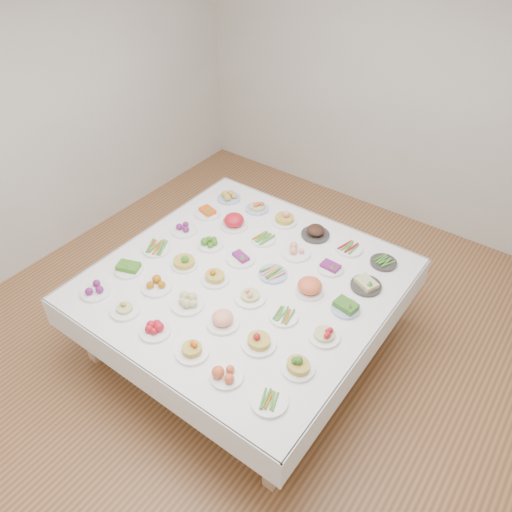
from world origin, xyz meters
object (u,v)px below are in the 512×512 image
Objects in this scene: display_table at (245,284)px; dish_18 at (184,228)px; dish_0 at (94,289)px; dish_35 at (383,262)px.

display_table is 9.68× the size of dish_18.
dish_35 is at bearing 45.03° from dish_0.
dish_18 is at bearing 89.11° from dish_0.
dish_0 reaches higher than dish_35.
dish_0 is at bearing -134.97° from dish_35.
dish_35 is (0.81, 0.82, 0.08)m from display_table.
dish_35 is at bearing 45.34° from display_table.
dish_18 is 1.06× the size of dish_35.
dish_0 is at bearing -135.27° from display_table.
dish_18 is at bearing 168.02° from display_table.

